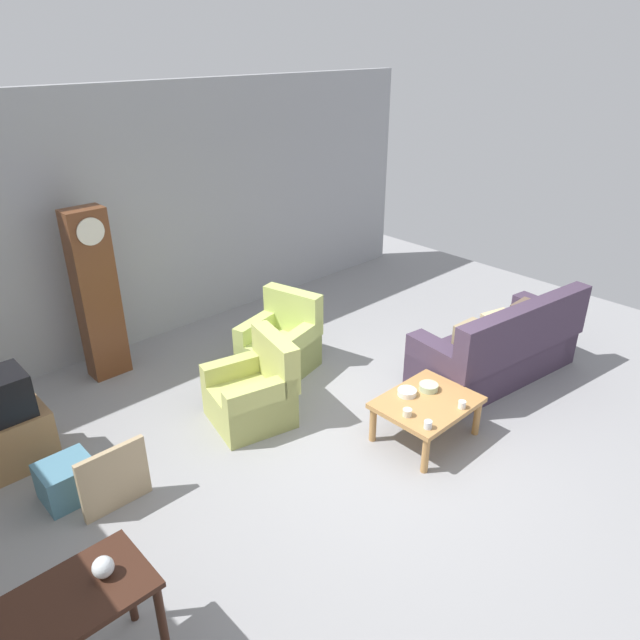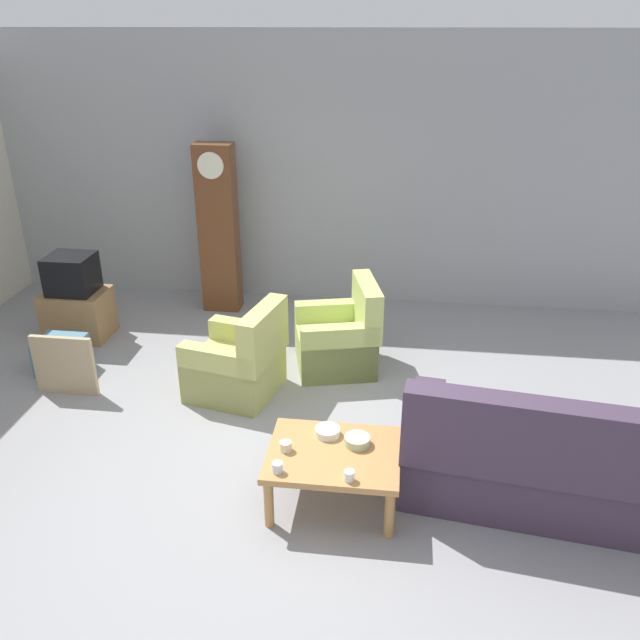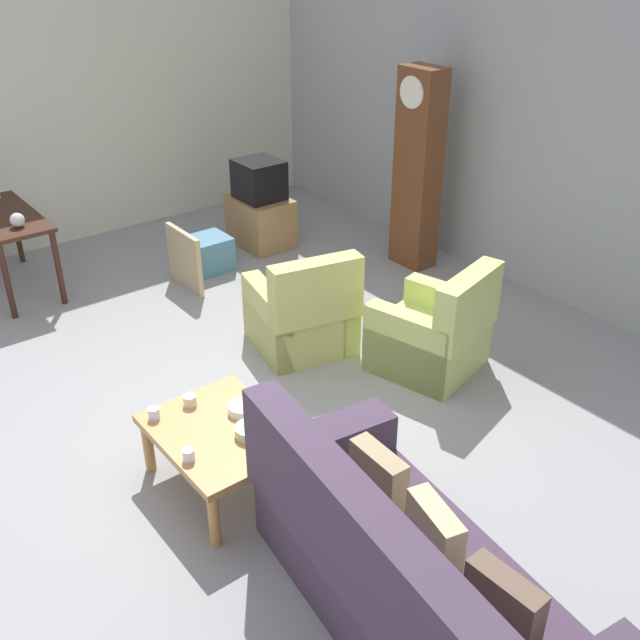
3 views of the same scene
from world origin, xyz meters
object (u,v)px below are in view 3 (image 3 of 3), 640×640
couch_floral (411,584)px  cup_cream_tall (190,400)px  glass_dome_cloche (17,220)px  storage_box_blue (208,252)px  tv_crt (259,179)px  armchair_olive_far (434,335)px  grandfather_clock (418,170)px  framed_picture_leaning (185,260)px  coffee_table_wood (222,437)px  bowl_shallow_green (250,431)px  armchair_olive_near (303,316)px  bowl_white_stacked (242,408)px  console_table_dark (6,225)px  tv_stand_cabinet (261,221)px  cup_white_porcelain (189,455)px  cup_blue_rimmed (154,413)px

couch_floral → cup_cream_tall: bearing=-174.9°
glass_dome_cloche → storage_box_blue: bearing=78.3°
tv_crt → armchair_olive_far: bearing=-6.4°
couch_floral → tv_crt: size_ratio=4.58×
grandfather_clock → framed_picture_leaning: bearing=-113.6°
couch_floral → storage_box_blue: bearing=162.0°
coffee_table_wood → bowl_shallow_green: 0.22m
coffee_table_wood → bowl_shallow_green: size_ratio=4.98×
tv_crt → bowl_shallow_green: tv_crt is taller
armchair_olive_near → bowl_white_stacked: armchair_olive_near is taller
couch_floral → console_table_dark: couch_floral is taller
tv_stand_cabinet → grandfather_clock: bearing=35.2°
armchair_olive_far → tv_stand_cabinet: armchair_olive_far is taller
cup_white_porcelain → cup_cream_tall: bearing=150.2°
armchair_olive_far → tv_crt: 3.04m
storage_box_blue → bowl_white_stacked: bowl_white_stacked is taller
couch_floral → armchair_olive_far: couch_floral is taller
console_table_dark → glass_dome_cloche: 0.45m
bowl_white_stacked → armchair_olive_far: bearing=92.7°
couch_floral → armchair_olive_far: size_ratio=2.31×
tv_crt → storage_box_blue: tv_crt is taller
armchair_olive_near → tv_stand_cabinet: armchair_olive_near is taller
cup_white_porcelain → cup_blue_rimmed: bearing=177.0°
tv_crt → glass_dome_cloche: size_ratio=3.66×
glass_dome_cloche → bowl_white_stacked: bearing=5.5°
glass_dome_cloche → bowl_shallow_green: 3.50m
console_table_dark → cup_cream_tall: (3.38, 0.09, -0.19)m
armchair_olive_far → cup_blue_rimmed: armchair_olive_far is taller
cup_white_porcelain → bowl_shallow_green: size_ratio=0.39×
tv_stand_cabinet → cup_white_porcelain: size_ratio=8.99×
tv_crt → bowl_shallow_green: bearing=-34.7°
armchair_olive_far → couch_floral: bearing=-48.2°
cup_blue_rimmed → cup_cream_tall: bearing=86.9°
framed_picture_leaning → cup_white_porcelain: bearing=-28.0°
tv_stand_cabinet → glass_dome_cloche: size_ratio=5.19×
console_table_dark → framed_picture_leaning: bearing=52.2°
coffee_table_wood → bowl_white_stacked: size_ratio=5.07×
bowl_white_stacked → framed_picture_leaning: bearing=159.1°
tv_crt → glass_dome_cloche: (-0.17, -2.51, 0.08)m
console_table_dark → bowl_shallow_green: 3.90m
armchair_olive_far → glass_dome_cloche: bearing=-145.4°
coffee_table_wood → glass_dome_cloche: glass_dome_cloche is taller
glass_dome_cloche → cup_cream_tall: size_ratio=1.49×
cup_white_porcelain → framed_picture_leaning: bearing=152.0°
bowl_shallow_green → storage_box_blue: bearing=154.3°
glass_dome_cloche → cup_cream_tall: 2.99m
armchair_olive_near → armchair_olive_far: bearing=35.3°
grandfather_clock → armchair_olive_near: bearing=-70.7°
coffee_table_wood → tv_stand_cabinet: (-3.14, 2.40, -0.10)m
couch_floral → storage_box_blue: couch_floral is taller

